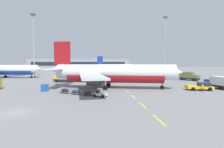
% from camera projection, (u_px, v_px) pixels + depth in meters
% --- Properties ---
extents(ground, '(400.00, 400.00, 0.00)m').
position_uv_depth(ground, '(172.00, 80.00, 67.17)').
color(ground, slate).
extents(apron_paint_markings, '(8.00, 96.71, 0.01)m').
position_uv_depth(apron_paint_markings, '(116.00, 81.00, 62.53)').
color(apron_paint_markings, yellow).
rests_on(apron_paint_markings, ground).
extents(airliner_foreground, '(34.55, 33.76, 12.20)m').
position_uv_depth(airliner_foreground, '(112.00, 73.00, 45.09)').
color(airliner_foreground, silver).
rests_on(airliner_foreground, ground).
extents(pushback_tug, '(6.37, 3.92, 2.08)m').
position_uv_depth(pushback_tug, '(200.00, 86.00, 42.56)').
color(pushback_tug, yellow).
rests_on(pushback_tug, ground).
extents(airliner_mid_left, '(30.51, 29.18, 11.03)m').
position_uv_depth(airliner_mid_left, '(116.00, 67.00, 124.80)').
color(airliner_mid_left, silver).
rests_on(airliner_mid_left, ground).
extents(airliner_far_center, '(31.74, 31.45, 11.12)m').
position_uv_depth(airliner_far_center, '(5.00, 70.00, 75.98)').
color(airliner_far_center, white).
rests_on(airliner_far_center, ground).
extents(catering_truck, '(7.39, 4.24, 3.14)m').
position_uv_depth(catering_truck, '(65.00, 77.00, 60.16)').
color(catering_truck, black).
rests_on(catering_truck, ground).
extents(fuel_service_truck, '(3.52, 7.30, 3.14)m').
position_uv_depth(fuel_service_truck, '(218.00, 82.00, 44.83)').
color(fuel_service_truck, black).
rests_on(fuel_service_truck, ground).
extents(ground_power_truck, '(5.94, 7.13, 3.14)m').
position_uv_depth(ground_power_truck, '(189.00, 76.00, 65.90)').
color(ground_power_truck, black).
rests_on(ground_power_truck, ground).
extents(baggage_train, '(10.53, 7.53, 1.14)m').
position_uv_depth(baggage_train, '(82.00, 92.00, 36.46)').
color(baggage_train, silver).
rests_on(baggage_train, ground).
extents(ground_crew_worker, '(0.66, 0.45, 1.73)m').
position_uv_depth(ground_crew_worker, '(203.00, 87.00, 40.36)').
color(ground_crew_worker, '#232328').
rests_on(ground_crew_worker, ground).
extents(uld_cargo_container, '(1.84, 1.81, 1.60)m').
position_uv_depth(uld_cargo_container, '(45.00, 88.00, 41.01)').
color(uld_cargo_container, '#194C9E').
rests_on(uld_cargo_container, ground).
extents(apron_light_mast_near, '(1.80, 1.80, 27.73)m').
position_uv_depth(apron_light_mast_near, '(34.00, 39.00, 76.60)').
color(apron_light_mast_near, slate).
rests_on(apron_light_mast_near, ground).
extents(apron_light_mast_far, '(1.80, 1.80, 30.38)m').
position_uv_depth(apron_light_mast_far, '(165.00, 40.00, 91.70)').
color(apron_light_mast_far, slate).
rests_on(apron_light_mast_far, ground).
extents(terminal_satellite, '(98.32, 23.88, 11.78)m').
position_uv_depth(terminal_satellite, '(80.00, 64.00, 182.90)').
color(terminal_satellite, gray).
rests_on(terminal_satellite, ground).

